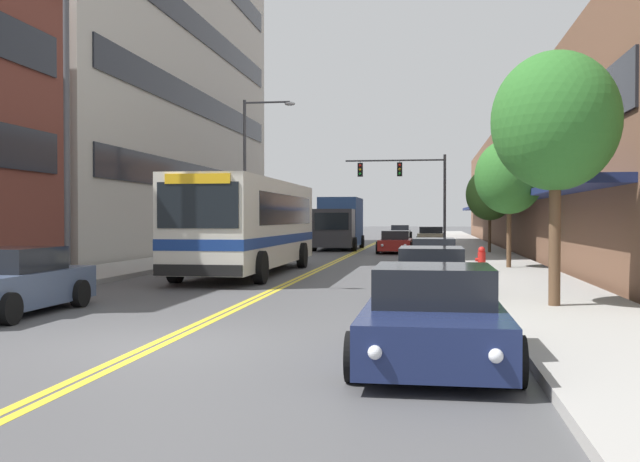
# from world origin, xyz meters

# --- Properties ---
(ground_plane) EXTENTS (240.00, 240.00, 0.00)m
(ground_plane) POSITION_xyz_m (0.00, 37.00, 0.00)
(ground_plane) COLOR #4C4C4F
(sidewalk_left) EXTENTS (3.10, 106.00, 0.16)m
(sidewalk_left) POSITION_xyz_m (-7.05, 37.00, 0.08)
(sidewalk_left) COLOR #9E9B96
(sidewalk_left) RESTS_ON ground_plane
(sidewalk_right) EXTENTS (3.10, 106.00, 0.16)m
(sidewalk_right) POSITION_xyz_m (7.05, 37.00, 0.08)
(sidewalk_right) COLOR #9E9B96
(sidewalk_right) RESTS_ON ground_plane
(centre_line) EXTENTS (0.34, 106.00, 0.01)m
(centre_line) POSITION_xyz_m (0.00, 37.00, 0.00)
(centre_line) COLOR yellow
(centre_line) RESTS_ON ground_plane
(office_tower_left) EXTENTS (12.08, 30.55, 29.99)m
(office_tower_left) POSITION_xyz_m (-14.84, 29.76, 15.00)
(office_tower_left) COLOR #BCB7AD
(office_tower_left) RESTS_ON ground_plane
(storefront_row_right) EXTENTS (9.10, 68.00, 8.36)m
(storefront_row_right) POSITION_xyz_m (12.83, 37.00, 4.18)
(storefront_row_right) COLOR brown
(storefront_row_right) RESTS_ON ground_plane
(city_bus) EXTENTS (2.95, 11.59, 3.27)m
(city_bus) POSITION_xyz_m (-2.12, 14.20, 1.84)
(city_bus) COLOR silver
(city_bus) RESTS_ON ground_plane
(car_slate_blue_parked_left_near) EXTENTS (1.98, 4.48, 1.37)m
(car_slate_blue_parked_left_near) POSITION_xyz_m (-4.33, 2.89, 0.63)
(car_slate_blue_parked_left_near) COLOR #475675
(car_slate_blue_parked_left_near) RESTS_ON ground_plane
(car_black_parked_left_mid) EXTENTS (2.09, 4.25, 1.23)m
(car_black_parked_left_mid) POSITION_xyz_m (-4.43, 26.46, 0.58)
(car_black_parked_left_mid) COLOR black
(car_black_parked_left_mid) RESTS_ON ground_plane
(car_navy_parked_right_foreground) EXTENTS (2.10, 4.16, 1.32)m
(car_navy_parked_right_foreground) POSITION_xyz_m (4.26, -0.76, 0.60)
(car_navy_parked_right_foreground) COLOR #19234C
(car_navy_parked_right_foreground) RESTS_ON ground_plane
(car_charcoal_parked_right_mid) EXTENTS (2.08, 4.70, 1.25)m
(car_charcoal_parked_right_mid) POSITION_xyz_m (4.25, 7.37, 0.59)
(car_charcoal_parked_right_mid) COLOR #232328
(car_charcoal_parked_right_mid) RESTS_ON ground_plane
(car_silver_parked_right_far) EXTENTS (2.13, 4.79, 1.19)m
(car_silver_parked_right_far) POSITION_xyz_m (4.38, 17.42, 0.56)
(car_silver_parked_right_far) COLOR #B7B7BC
(car_silver_parked_right_far) RESTS_ON ground_plane
(car_beige_parked_right_end) EXTENTS (2.17, 4.82, 1.35)m
(car_beige_parked_right_end) POSITION_xyz_m (4.32, 41.46, 0.63)
(car_beige_parked_right_end) COLOR #BCAD89
(car_beige_parked_right_end) RESTS_ON ground_plane
(car_dark_grey_moving_lead) EXTENTS (2.15, 4.50, 1.32)m
(car_dark_grey_moving_lead) POSITION_xyz_m (1.50, 56.58, 0.62)
(car_dark_grey_moving_lead) COLOR #38383D
(car_dark_grey_moving_lead) RESTS_ON ground_plane
(car_red_moving_second) EXTENTS (2.01, 4.60, 1.26)m
(car_red_moving_second) POSITION_xyz_m (2.31, 30.00, 0.59)
(car_red_moving_second) COLOR maroon
(car_red_moving_second) RESTS_ON ground_plane
(box_truck) EXTENTS (2.69, 6.93, 3.27)m
(box_truck) POSITION_xyz_m (-1.42, 34.08, 1.65)
(box_truck) COLOR #38383D
(box_truck) RESTS_ON ground_plane
(traffic_signal_mast) EXTENTS (6.66, 0.38, 6.16)m
(traffic_signal_mast) POSITION_xyz_m (2.88, 37.07, 4.42)
(traffic_signal_mast) COLOR #47474C
(traffic_signal_mast) RESTS_ON ground_plane
(street_lamp_left_near) EXTENTS (2.54, 0.28, 7.99)m
(street_lamp_left_near) POSITION_xyz_m (-4.94, 7.10, 4.78)
(street_lamp_left_near) COLOR #47474C
(street_lamp_left_near) RESTS_ON ground_plane
(street_lamp_left_far) EXTENTS (2.76, 0.28, 8.10)m
(street_lamp_left_far) POSITION_xyz_m (-4.90, 25.48, 4.86)
(street_lamp_left_far) COLOR #47474C
(street_lamp_left_far) RESTS_ON ground_plane
(street_tree_right_near) EXTENTS (2.63, 2.63, 5.28)m
(street_tree_right_near) POSITION_xyz_m (6.78, 4.80, 3.97)
(street_tree_right_near) COLOR brown
(street_tree_right_near) RESTS_ON sidewalk_right
(street_tree_right_mid) EXTENTS (2.52, 2.52, 4.74)m
(street_tree_right_mid) POSITION_xyz_m (7.11, 16.47, 3.50)
(street_tree_right_mid) COLOR brown
(street_tree_right_mid) RESTS_ON sidewalk_right
(street_tree_right_far) EXTENTS (2.52, 2.52, 4.47)m
(street_tree_right_far) POSITION_xyz_m (7.38, 28.29, 3.23)
(street_tree_right_far) COLOR brown
(street_tree_right_far) RESTS_ON sidewalk_right
(fire_hydrant) EXTENTS (0.34, 0.26, 0.86)m
(fire_hydrant) POSITION_xyz_m (5.95, 13.99, 0.58)
(fire_hydrant) COLOR red
(fire_hydrant) RESTS_ON sidewalk_right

